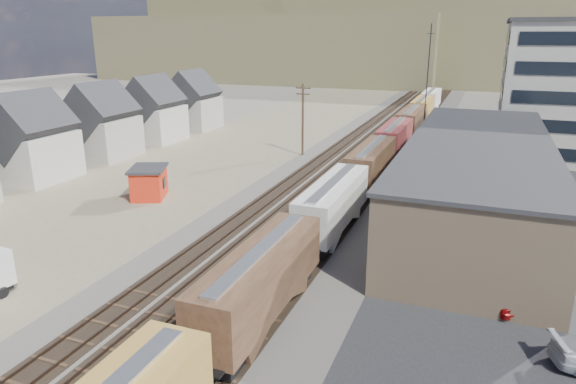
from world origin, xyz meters
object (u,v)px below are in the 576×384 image
(freight_train, at_px, (384,149))
(parked_car_blue, at_px, (522,154))
(maintenance_shed, at_px, (149,182))
(utility_pole_north, at_px, (303,118))
(parked_car_red, at_px, (492,292))

(freight_train, bearing_deg, parked_car_blue, 37.44)
(freight_train, distance_m, maintenance_shed, 28.93)
(utility_pole_north, bearing_deg, parked_car_red, -54.12)
(parked_car_blue, bearing_deg, utility_pole_north, 139.99)
(maintenance_shed, distance_m, parked_car_red, 35.48)
(utility_pole_north, distance_m, parked_car_blue, 30.62)
(maintenance_shed, xyz_separation_m, parked_car_blue, (37.52, 32.85, -1.00))
(maintenance_shed, bearing_deg, freight_train, 43.94)
(maintenance_shed, relative_size, parked_car_red, 1.14)
(freight_train, xyz_separation_m, parked_car_blue, (16.71, 12.79, -2.10))
(freight_train, relative_size, parked_car_blue, 24.02)
(parked_car_red, xyz_separation_m, parked_car_blue, (3.73, 43.61, -0.13))
(freight_train, relative_size, parked_car_red, 24.76)
(freight_train, height_order, utility_pole_north, utility_pole_north)
(utility_pole_north, xyz_separation_m, maintenance_shed, (-8.52, -24.19, -3.60))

